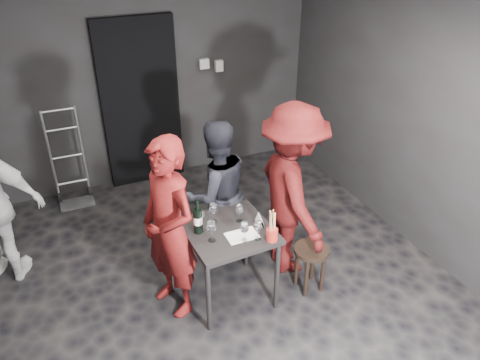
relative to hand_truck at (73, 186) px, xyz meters
name	(u,v)px	position (x,y,z in m)	size (l,w,h in m)	color
floor	(215,297)	(0.97, -2.24, -0.22)	(4.50, 5.00, 0.02)	black
wall_back	(137,79)	(0.97, 0.26, 1.13)	(4.50, 0.04, 2.70)	black
wall_right	(430,124)	(3.22, -2.24, 1.13)	(0.04, 5.00, 2.70)	black
doorway	(141,104)	(0.97, 0.20, 0.83)	(0.95, 0.10, 2.10)	black
wallbox_upper	(204,64)	(1.82, 0.21, 1.23)	(0.12, 0.06, 0.12)	#B7B7B2
wallbox_lower	(219,66)	(2.02, 0.21, 1.18)	(0.10, 0.06, 0.14)	#B7B7B2
hand_truck	(73,186)	(0.00, 0.00, 0.00)	(0.40, 0.34, 1.20)	#B2B2B7
tasting_table	(229,238)	(1.11, -2.26, 0.43)	(0.72, 0.72, 0.75)	black
stool	(311,257)	(1.83, -2.49, 0.15)	(0.32, 0.32, 0.47)	black
server_red	(169,221)	(0.61, -2.17, 0.70)	(0.67, 0.44, 1.84)	maroon
woman_black	(216,193)	(1.22, -1.67, 0.53)	(0.73, 0.40, 1.51)	black
man_maroon	(293,180)	(1.82, -2.09, 0.77)	(1.27, 0.59, 1.97)	#430C0C
tasting_mat	(242,235)	(1.18, -2.39, 0.53)	(0.27, 0.18, 0.00)	white
wine_glass_a	(212,230)	(0.92, -2.35, 0.64)	(0.08, 0.08, 0.21)	white
wine_glass_b	(201,220)	(0.89, -2.18, 0.63)	(0.08, 0.08, 0.20)	white
wine_glass_c	(213,212)	(1.03, -2.11, 0.63)	(0.08, 0.08, 0.21)	white
wine_glass_d	(244,231)	(1.17, -2.46, 0.63)	(0.08, 0.08, 0.20)	white
wine_glass_e	(258,229)	(1.28, -2.48, 0.63)	(0.07, 0.07, 0.19)	white
wine_glass_f	(239,213)	(1.24, -2.19, 0.62)	(0.07, 0.07, 0.18)	white
wine_bottle	(198,220)	(0.86, -2.19, 0.65)	(0.08, 0.08, 0.32)	black
breadstick_cup	(272,226)	(1.38, -2.55, 0.67)	(0.10, 0.10, 0.31)	#A02217
reserved_card	(259,221)	(1.37, -2.31, 0.58)	(0.07, 0.12, 0.09)	white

